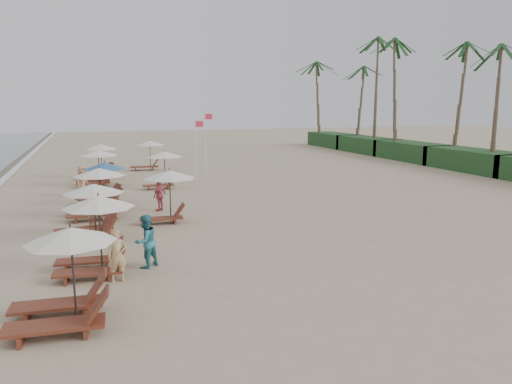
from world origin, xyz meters
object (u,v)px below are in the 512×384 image
object	(u,v)px
lounger_station_3	(94,194)
lounger_station_4	(100,186)
lounger_station_2	(87,214)
lounger_station_6	(97,163)
lounger_station_5	(95,168)
beachgoer_mid_a	(146,241)
beachgoer_far_b	(82,181)
lounger_station_1	(92,238)
inland_station_1	(162,165)
lounger_station_0	(60,285)
flag_pole_near	(196,145)
beachgoer_near	(117,256)
beachgoer_far_a	(160,195)
inland_station_2	(147,153)
inland_station_0	(166,189)
beachgoer_mid_b	(92,213)

from	to	relation	value
lounger_station_3	lounger_station_4	bearing A→B (deg)	83.63
lounger_station_2	lounger_station_6	xyz separation A→B (m)	(0.68, 16.04, 0.05)
lounger_station_5	beachgoer_mid_a	size ratio (longest dim) A/B	1.62
lounger_station_3	beachgoer_far_b	size ratio (longest dim) A/B	1.60
lounger_station_6	beachgoer_mid_a	bearing A→B (deg)	-87.08
lounger_station_4	lounger_station_5	world-z (taller)	lounger_station_5
lounger_station_1	inland_station_1	distance (m)	15.06
lounger_station_0	lounger_station_5	bearing A→B (deg)	86.87
lounger_station_6	flag_pole_near	distance (m)	6.88
beachgoer_near	beachgoer_far_b	xyz separation A→B (m)	(-1.03, 14.19, 0.09)
lounger_station_0	beachgoer_far_a	bearing A→B (deg)	71.69
beachgoer_near	beachgoer_far_a	size ratio (longest dim) A/B	1.02
inland_station_2	flag_pole_near	bearing A→B (deg)	-64.51
lounger_station_3	beachgoer_near	size ratio (longest dim) A/B	1.78
lounger_station_1	inland_station_0	world-z (taller)	lounger_station_1
beachgoer_near	inland_station_1	bearing A→B (deg)	71.93
inland_station_0	lounger_station_0	bearing A→B (deg)	-112.53
lounger_station_3	beachgoer_far_b	bearing A→B (deg)	95.54
lounger_station_1	beachgoer_mid_a	size ratio (longest dim) A/B	1.51
inland_station_2	beachgoer_mid_a	bearing A→B (deg)	-96.67
lounger_station_1	beachgoer_far_b	bearing A→B (deg)	91.61
beachgoer_far_a	inland_station_0	bearing A→B (deg)	43.24
lounger_station_4	beachgoer_far_a	size ratio (longest dim) A/B	1.73
lounger_station_3	lounger_station_2	bearing A→B (deg)	-94.76
inland_station_1	inland_station_2	distance (m)	8.87
beachgoer_far_a	lounger_station_3	bearing A→B (deg)	-35.84
lounger_station_0	inland_station_1	xyz separation A→B (m)	(4.89, 17.91, 0.46)
lounger_station_2	beachgoer_far_b	distance (m)	9.34
inland_station_1	beachgoer_far_b	bearing A→B (deg)	-165.39
beachgoer_far_b	flag_pole_near	bearing A→B (deg)	-18.88
beachgoer_far_b	lounger_station_5	bearing A→B (deg)	27.59
lounger_station_5	beachgoer_near	world-z (taller)	lounger_station_5
lounger_station_1	lounger_station_3	xyz separation A→B (m)	(0.17, 7.67, -0.04)
inland_station_2	beachgoer_far_a	distance (m)	15.18
lounger_station_0	lounger_station_5	distance (m)	20.25
flag_pole_near	beachgoer_mid_b	bearing A→B (deg)	-118.90
lounger_station_3	beachgoer_far_b	distance (m)	5.65
lounger_station_2	beachgoer_far_b	bearing A→B (deg)	91.45
lounger_station_3	inland_station_2	xyz separation A→B (m)	(4.11, 15.67, 0.22)
beachgoer_mid_a	lounger_station_4	bearing A→B (deg)	-120.50
beachgoer_near	lounger_station_6	bearing A→B (deg)	85.07
lounger_station_3	beachgoer_mid_a	xyz separation A→B (m)	(1.39, -7.57, -0.23)
inland_station_1	lounger_station_3	bearing A→B (deg)	-120.37
inland_station_1	lounger_station_1	bearing A→B (deg)	-106.02
beachgoer_mid_b	beachgoer_far_b	bearing A→B (deg)	-46.76
inland_station_2	beachgoer_far_a	world-z (taller)	inland_station_2
lounger_station_6	beachgoer_near	bearing A→B (deg)	-89.70
lounger_station_1	beachgoer_mid_b	world-z (taller)	lounger_station_1
lounger_station_1	beachgoer_mid_b	distance (m)	5.32
lounger_station_3	inland_station_0	bearing A→B (deg)	-32.75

